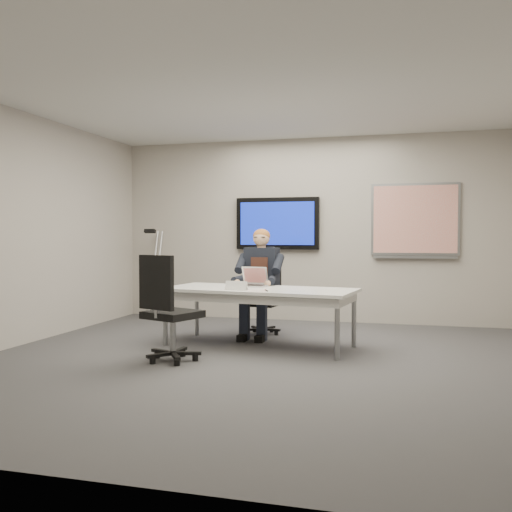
% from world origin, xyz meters
% --- Properties ---
extents(floor, '(6.00, 6.00, 0.02)m').
position_xyz_m(floor, '(0.00, 0.00, 0.00)').
color(floor, '#3D3C3F').
rests_on(floor, ground).
extents(ceiling, '(6.00, 6.00, 0.02)m').
position_xyz_m(ceiling, '(0.00, 0.00, 2.80)').
color(ceiling, silver).
rests_on(ceiling, wall_back).
extents(wall_back, '(6.00, 0.02, 2.80)m').
position_xyz_m(wall_back, '(0.00, 3.00, 1.40)').
color(wall_back, '#ADA69C').
rests_on(wall_back, ground).
extents(wall_front, '(6.00, 0.02, 2.80)m').
position_xyz_m(wall_front, '(0.00, -3.00, 1.40)').
color(wall_front, '#ADA69C').
rests_on(wall_front, ground).
extents(wall_left, '(0.02, 6.00, 2.80)m').
position_xyz_m(wall_left, '(-3.00, 0.00, 1.40)').
color(wall_left, '#ADA69C').
rests_on(wall_left, ground).
extents(conference_table, '(2.34, 1.21, 0.69)m').
position_xyz_m(conference_table, '(-0.23, 0.82, 0.61)').
color(conference_table, white).
rests_on(conference_table, ground).
extents(tv_display, '(1.30, 0.09, 0.80)m').
position_xyz_m(tv_display, '(-0.50, 2.95, 1.50)').
color(tv_display, black).
rests_on(tv_display, wall_back).
extents(whiteboard, '(1.25, 0.08, 1.10)m').
position_xyz_m(whiteboard, '(1.55, 2.97, 1.53)').
color(whiteboard, gray).
rests_on(whiteboard, wall_back).
extents(office_chair_far, '(0.50, 0.50, 0.94)m').
position_xyz_m(office_chair_far, '(-0.40, 1.69, 0.29)').
color(office_chair_far, black).
rests_on(office_chair_far, ground).
extents(office_chair_near, '(0.68, 0.68, 1.11)m').
position_xyz_m(office_chair_near, '(-0.92, -0.22, 0.35)').
color(office_chair_near, black).
rests_on(office_chair_near, ground).
extents(seated_person, '(0.44, 0.76, 1.40)m').
position_xyz_m(seated_person, '(-0.40, 1.44, 0.57)').
color(seated_person, '#1D2231').
rests_on(seated_person, office_chair_far).
extents(crutch, '(0.39, 0.85, 1.52)m').
position_xyz_m(crutch, '(-2.46, 2.73, 0.72)').
color(crutch, '#B4B7BC').
rests_on(crutch, ground).
extents(laptop, '(0.37, 0.36, 0.24)m').
position_xyz_m(laptop, '(-0.37, 1.05, 0.75)').
color(laptop, '#B8B8BB').
rests_on(laptop, conference_table).
extents(name_tent, '(0.26, 0.10, 0.10)m').
position_xyz_m(name_tent, '(-0.42, 0.54, 0.74)').
color(name_tent, white).
rests_on(name_tent, conference_table).
extents(pen, '(0.07, 0.14, 0.01)m').
position_xyz_m(pen, '(-0.07, 0.52, 0.70)').
color(pen, black).
rests_on(pen, conference_table).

